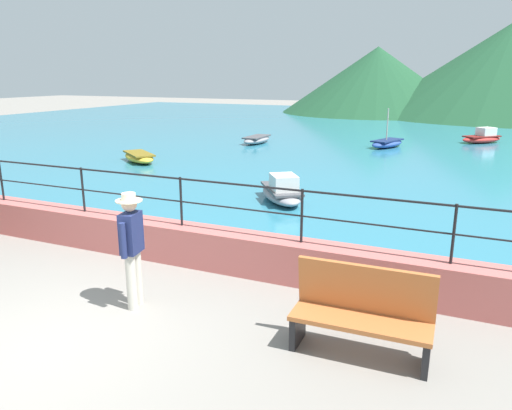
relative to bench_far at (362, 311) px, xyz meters
name	(u,v)px	position (x,y,z in m)	size (l,w,h in m)	color
ground_plane	(50,345)	(-3.69, -1.46, -0.56)	(120.00, 120.00, 0.00)	gray
promenade_wall	(183,243)	(-3.69, 1.74, -0.21)	(20.00, 0.56, 0.70)	#BC605B
railing	(181,192)	(-3.69, 1.74, 0.78)	(18.44, 0.04, 0.90)	black
lake_water	(388,133)	(-3.69, 24.38, -0.53)	(64.00, 44.32, 0.06)	teal
hill_main	(511,69)	(3.25, 40.90, 3.25)	(23.06, 23.06, 7.63)	#1E4C2D
hill_secondary	(377,80)	(-7.49, 40.17, 2.34)	(16.98, 16.98, 5.79)	#1E4C2D
bench_far	(362,311)	(0.00, 0.00, 0.00)	(1.71, 0.60, 1.13)	#B76633
person_walking	(132,245)	(-3.35, -0.12, 0.42)	(0.38, 0.56, 1.75)	beige
boat_0	(387,143)	(-2.67, 17.94, -0.30)	(1.61, 2.47, 1.81)	#2D4C9E
boat_2	(257,139)	(-8.84, 16.70, -0.30)	(0.94, 2.32, 0.36)	gray
boat_3	(282,191)	(-3.55, 6.46, -0.23)	(2.06, 2.40, 0.76)	gray
boat_4	(482,137)	(1.42, 21.49, -0.23)	(2.25, 2.28, 0.76)	red
boat_5	(139,157)	(-10.88, 9.94, -0.30)	(2.39, 2.09, 0.36)	gold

